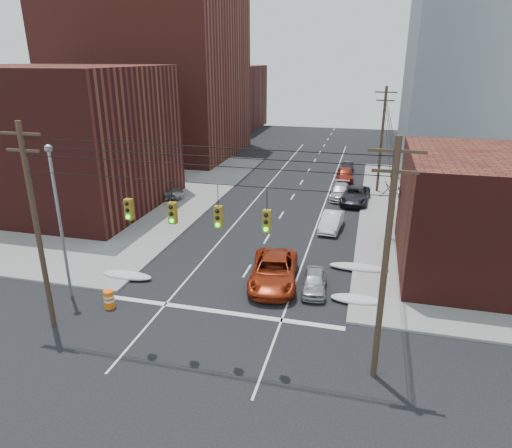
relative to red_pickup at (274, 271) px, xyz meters
The scene contains 28 objects.
ground 10.94m from the red_pickup, 101.32° to the right, with size 160.00×160.00×0.00m, color black.
sidewalk_nw 33.40m from the red_pickup, 150.76° to the left, with size 40.00×40.00×0.15m, color gray.
building_brick_tall 47.70m from the red_pickup, 125.02° to the left, with size 24.00×20.00×30.00m, color maroon.
building_brick_near 27.24m from the red_pickup, 154.90° to the left, with size 20.00×16.00×13.00m, color #481815.
building_brick_far 69.47m from the red_pickup, 113.96° to the left, with size 22.00×18.00×12.00m, color #481815.
building_office 40.49m from the red_pickup, 59.20° to the left, with size 22.00×20.00×25.00m, color gray.
building_glass 64.02m from the red_pickup, 69.77° to the left, with size 20.00×18.00×22.00m, color gray.
utility_pole_left 14.02m from the red_pickup, 144.14° to the right, with size 2.20×0.28×11.00m.
utility_pole_right 11.12m from the red_pickup, 50.41° to the right, with size 2.20×0.28×11.00m.
utility_pole_far 24.66m from the red_pickup, 74.74° to the left, with size 2.20×0.28×11.00m.
traffic_signals 10.17m from the red_pickup, 104.83° to the right, with size 17.00×0.42×2.02m.
street_light 13.39m from the red_pickup, 158.05° to the right, with size 0.44×0.44×9.32m.
bare_tree 12.01m from the red_pickup, 51.35° to the left, with size 2.09×2.20×4.93m.
snow_nw 9.71m from the red_pickup, 169.95° to the right, with size 3.50×1.08×0.42m, color silver.
snow_ne 5.43m from the red_pickup, 12.76° to the right, with size 3.00×1.08×0.42m, color silver.
snow_east_far 6.25m from the red_pickup, 32.17° to the left, with size 4.00×1.08×0.42m, color silver.
red_pickup is the anchor object (origin of this frame).
parked_car_a 2.69m from the red_pickup, ahead, with size 1.49×3.70×1.26m, color #A8A7AC.
parked_car_b 11.03m from the red_pickup, 76.04° to the left, with size 1.54×4.41×1.45m, color white.
parked_car_c 19.29m from the red_pickup, 77.24° to the left, with size 2.59×5.61×1.56m, color black.
parked_car_d 20.27m from the red_pickup, 82.46° to the left, with size 1.97×4.85×1.41m, color #BCBCC1.
parked_car_e 27.30m from the red_pickup, 84.41° to the left, with size 1.85×4.59×1.56m, color maroon.
parked_car_f 31.84m from the red_pickup, 85.21° to the left, with size 1.34×3.84×1.27m, color black.
lot_car_a 20.48m from the red_pickup, 146.39° to the left, with size 1.38×3.96×1.31m, color white.
lot_car_b 21.14m from the red_pickup, 135.25° to the left, with size 2.25×4.89×1.36m, color #A7A6AB.
lot_car_c 20.93m from the red_pickup, 159.32° to the left, with size 1.88×4.61×1.34m, color black.
lot_car_d 27.71m from the red_pickup, 138.22° to the left, with size 1.84×4.57×1.56m, color #9E9DA2.
construction_barrel 10.14m from the red_pickup, 148.46° to the right, with size 0.77×0.77×1.08m.
Camera 1 is at (7.52, -15.10, 13.82)m, focal length 32.00 mm.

